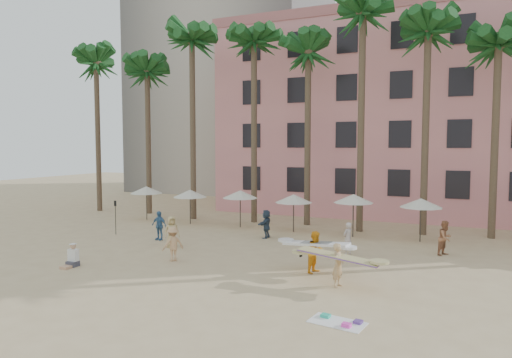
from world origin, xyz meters
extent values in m
plane|color=#D1B789|center=(0.00, 0.00, 0.00)|extent=(120.00, 120.00, 0.00)
cube|color=pink|center=(7.00, 26.00, 8.00)|extent=(35.00, 14.00, 16.00)
cylinder|color=brown|center=(-20.00, 15.00, 6.50)|extent=(0.44, 0.44, 13.00)
cylinder|color=brown|center=(-15.00, 15.50, 6.00)|extent=(0.44, 0.44, 12.00)
cylinder|color=brown|center=(-10.00, 14.50, 7.00)|extent=(0.44, 0.44, 14.00)
cylinder|color=brown|center=(-5.00, 15.00, 6.75)|extent=(0.44, 0.44, 13.50)
cylinder|color=brown|center=(-1.00, 15.50, 6.25)|extent=(0.44, 0.44, 12.50)
cylinder|color=brown|center=(3.00, 14.50, 7.25)|extent=(0.44, 0.44, 14.50)
cylinder|color=brown|center=(7.00, 15.00, 6.50)|extent=(0.44, 0.44, 13.00)
cylinder|color=brown|center=(11.00, 15.50, 6.00)|extent=(0.44, 0.44, 12.00)
cylinder|color=#332B23|center=(-13.00, 12.50, 1.25)|extent=(0.07, 0.07, 2.50)
cone|color=white|center=(-13.00, 12.50, 2.35)|extent=(2.50, 2.50, 0.55)
cylinder|color=#332B23|center=(-9.00, 12.40, 1.20)|extent=(0.07, 0.07, 2.40)
cone|color=white|center=(-9.00, 12.40, 2.25)|extent=(2.50, 2.50, 0.55)
cylinder|color=#332B23|center=(-5.00, 12.60, 1.25)|extent=(0.07, 0.07, 2.50)
cone|color=white|center=(-5.00, 12.60, 2.35)|extent=(2.50, 2.50, 0.55)
cylinder|color=#332B23|center=(-1.00, 12.50, 1.20)|extent=(0.07, 0.07, 2.40)
cone|color=white|center=(-1.00, 12.50, 2.25)|extent=(2.50, 2.50, 0.55)
cylinder|color=#332B23|center=(3.00, 12.40, 1.30)|extent=(0.07, 0.07, 2.60)
cone|color=white|center=(3.00, 12.40, 2.45)|extent=(2.50, 2.50, 0.55)
cylinder|color=#332B23|center=(7.00, 12.60, 1.25)|extent=(0.07, 0.07, 2.50)
cone|color=white|center=(7.00, 12.60, 2.35)|extent=(2.50, 2.50, 0.55)
cube|color=white|center=(5.44, -1.79, 0.01)|extent=(1.94, 1.27, 0.02)
cube|color=#2BBB98|center=(4.97, -1.52, 0.07)|extent=(0.34, 0.29, 0.10)
cube|color=#F945C8|center=(5.80, -2.05, 0.08)|extent=(0.31, 0.26, 0.12)
cube|color=#5B398A|center=(6.08, -1.59, 0.06)|extent=(0.30, 0.34, 0.08)
imported|color=tan|center=(4.55, 1.98, 0.90)|extent=(0.53, 0.71, 1.80)
cube|color=#C5BA7B|center=(4.55, 1.98, 1.26)|extent=(3.42, 1.13, 0.39)
imported|color=#FFA51A|center=(3.13, 3.63, 0.95)|extent=(0.93, 1.08, 1.91)
cube|color=white|center=(3.13, 3.63, 1.34)|extent=(3.11, 1.10, 0.31)
imported|color=#34465B|center=(-1.91, 9.90, 0.89)|extent=(0.55, 1.65, 1.77)
imported|color=beige|center=(3.72, 7.59, 0.87)|extent=(0.66, 0.75, 1.73)
imported|color=#A46844|center=(8.45, 9.54, 0.92)|extent=(1.06, 1.13, 1.84)
imported|color=tan|center=(-4.02, 2.77, 0.86)|extent=(1.15, 1.28, 1.73)
imported|color=teal|center=(-7.69, 6.72, 0.89)|extent=(1.07, 0.49, 1.79)
imported|color=tan|center=(-5.85, 5.36, 0.89)|extent=(0.99, 1.03, 1.78)
cylinder|color=black|center=(-11.25, 6.95, 1.05)|extent=(0.04, 0.04, 2.10)
cube|color=black|center=(-11.25, 6.95, 2.05)|extent=(0.18, 0.03, 0.35)
cube|color=#3F3F4C|center=(-7.83, -0.04, 0.13)|extent=(0.48, 0.45, 0.26)
cube|color=tan|center=(-7.83, -0.42, 0.06)|extent=(0.43, 0.48, 0.13)
cube|color=white|center=(-7.83, 0.01, 0.54)|extent=(0.47, 0.28, 0.59)
sphere|color=tan|center=(-7.83, 0.01, 0.97)|extent=(0.26, 0.26, 0.26)
camera|label=1|loc=(8.84, -16.15, 5.80)|focal=32.00mm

